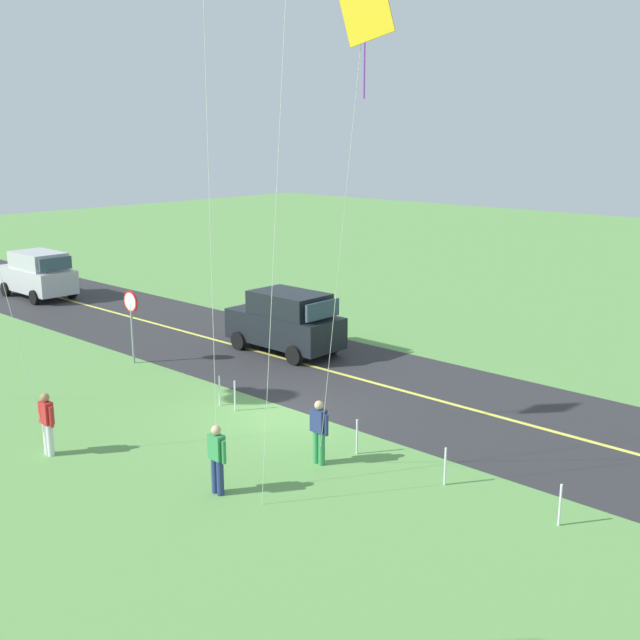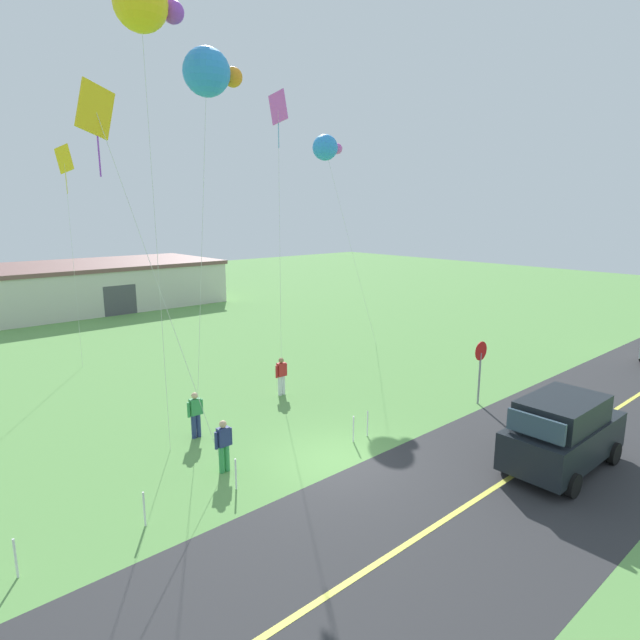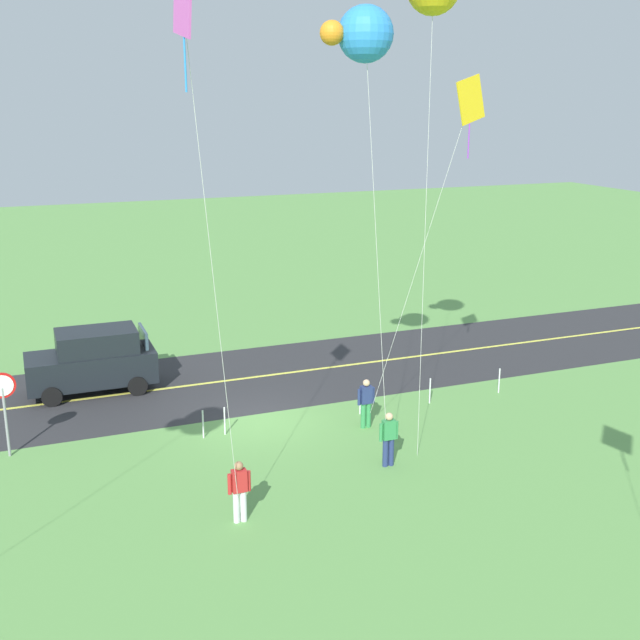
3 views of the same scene
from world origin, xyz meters
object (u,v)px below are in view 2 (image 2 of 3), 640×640
object	(u,v)px
person_child_watcher	(224,444)
kite_green_far	(64,163)
kite_yellow_high	(98,118)
car_suv_foreground	(563,432)
kite_orange_near	(326,148)
person_adult_companion	(195,413)
kite_blue_mid	(209,72)
kite_red_low	(278,114)
warehouse_distant	(96,284)
kite_pink_drift	(143,4)
person_adult_near	(281,375)
stop_sign	(480,360)

from	to	relation	value
person_child_watcher	kite_green_far	distance (m)	17.22
kite_yellow_high	car_suv_foreground	bearing A→B (deg)	-38.01
car_suv_foreground	kite_orange_near	size ratio (longest dim) A/B	0.38
person_adult_companion	kite_green_far	distance (m)	14.96
kite_orange_near	kite_blue_mid	bearing A→B (deg)	-146.52
car_suv_foreground	kite_red_low	xyz separation A→B (m)	(-1.16, 12.09, 10.30)
person_child_watcher	kite_yellow_high	xyz separation A→B (m)	(-2.36, 1.35, 8.91)
person_child_watcher	kite_red_low	size ratio (longest dim) A/B	0.13
car_suv_foreground	warehouse_distant	world-z (taller)	warehouse_distant
person_child_watcher	kite_blue_mid	xyz separation A→B (m)	(1.24, 2.13, 10.68)
kite_red_low	kite_pink_drift	bearing A→B (deg)	-151.63
person_adult_companion	warehouse_distant	world-z (taller)	warehouse_distant
person_child_watcher	kite_yellow_high	world-z (taller)	kite_yellow_high
person_adult_near	person_child_watcher	bearing A→B (deg)	71.77
kite_yellow_high	kite_pink_drift	size ratio (longest dim) A/B	0.79
person_adult_companion	car_suv_foreground	bearing A→B (deg)	-158.39
warehouse_distant	person_child_watcher	bearing A→B (deg)	-102.52
person_adult_companion	kite_orange_near	bearing A→B (deg)	-76.06
kite_yellow_high	kite_orange_near	distance (m)	17.50
kite_green_far	person_adult_near	bearing A→B (deg)	-66.44
car_suv_foreground	person_adult_companion	bearing A→B (deg)	127.71
person_adult_near	kite_pink_drift	world-z (taller)	kite_pink_drift
kite_green_far	kite_blue_mid	bearing A→B (deg)	-87.32
kite_blue_mid	person_adult_companion	bearing A→B (deg)	141.20
person_adult_companion	kite_red_low	distance (m)	12.48
stop_sign	person_adult_near	world-z (taller)	stop_sign
person_adult_companion	kite_pink_drift	bearing A→B (deg)	109.58
stop_sign	kite_red_low	world-z (taller)	kite_red_low
person_adult_companion	person_child_watcher	world-z (taller)	same
person_child_watcher	person_adult_near	bearing A→B (deg)	140.30
kite_blue_mid	kite_yellow_high	size ratio (longest dim) A/B	1.15
person_adult_near	warehouse_distant	world-z (taller)	warehouse_distant
kite_red_low	person_adult_companion	bearing A→B (deg)	-153.55
person_adult_near	kite_red_low	size ratio (longest dim) A/B	0.13
car_suv_foreground	kite_green_far	distance (m)	23.90
kite_yellow_high	kite_orange_near	xyz separation A→B (m)	(15.26, 8.49, 1.18)
kite_red_low	kite_blue_mid	xyz separation A→B (m)	(-5.21, -3.50, 0.09)
person_adult_near	kite_green_far	bearing A→B (deg)	-32.82
kite_pink_drift	kite_blue_mid	bearing A→B (deg)	11.95
kite_red_low	kite_blue_mid	world-z (taller)	kite_red_low
stop_sign	warehouse_distant	distance (m)	32.78
person_child_watcher	kite_orange_near	bearing A→B (deg)	139.50
person_adult_near	kite_red_low	bearing A→B (deg)	-94.59
warehouse_distant	kite_blue_mid	bearing A→B (deg)	-101.04
kite_green_far	car_suv_foreground	bearing A→B (deg)	-71.81
kite_red_low	warehouse_distant	bearing A→B (deg)	89.17
kite_blue_mid	kite_yellow_high	distance (m)	4.09
stop_sign	kite_orange_near	size ratio (longest dim) A/B	0.22
kite_green_far	kite_pink_drift	bearing A→B (deg)	-96.63
kite_orange_near	kite_green_far	bearing A→B (deg)	158.21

